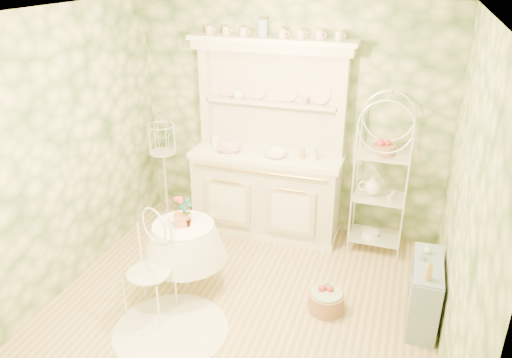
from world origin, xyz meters
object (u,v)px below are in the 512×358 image
(kitchen_dresser, at_px, (267,142))
(birdcage_stand, at_px, (164,167))
(bakers_rack, at_px, (381,181))
(side_shelf, at_px, (424,293))
(round_table, at_px, (185,257))
(floor_basket, at_px, (326,300))
(cafe_chair, at_px, (149,275))

(kitchen_dresser, height_order, birdcage_stand, kitchen_dresser)
(bakers_rack, height_order, side_shelf, bakers_rack)
(bakers_rack, distance_m, side_shelf, 1.37)
(side_shelf, relative_size, round_table, 1.01)
(side_shelf, relative_size, floor_basket, 2.00)
(round_table, distance_m, birdcage_stand, 1.54)
(kitchen_dresser, distance_m, bakers_rack, 1.34)
(side_shelf, relative_size, birdcage_stand, 0.49)
(floor_basket, bearing_deg, round_table, -177.48)
(birdcage_stand, relative_size, floor_basket, 4.08)
(round_table, distance_m, floor_basket, 1.44)
(bakers_rack, distance_m, cafe_chair, 2.64)
(kitchen_dresser, height_order, bakers_rack, kitchen_dresser)
(side_shelf, distance_m, birdcage_stand, 3.32)
(cafe_chair, bearing_deg, side_shelf, 40.31)
(birdcage_stand, height_order, floor_basket, birdcage_stand)
(floor_basket, bearing_deg, side_shelf, 8.30)
(side_shelf, bearing_deg, kitchen_dresser, 142.31)
(side_shelf, xyz_separation_m, floor_basket, (-0.86, -0.13, -0.19))
(side_shelf, distance_m, round_table, 2.29)
(birdcage_stand, distance_m, floor_basket, 2.62)
(cafe_chair, distance_m, floor_basket, 1.67)
(cafe_chair, relative_size, floor_basket, 2.39)
(bakers_rack, distance_m, floor_basket, 1.50)
(birdcage_stand, bearing_deg, side_shelf, -18.62)
(round_table, height_order, floor_basket, round_table)
(round_table, xyz_separation_m, floor_basket, (1.42, 0.06, -0.23))
(side_shelf, bearing_deg, birdcage_stand, 155.65)
(kitchen_dresser, distance_m, floor_basket, 1.91)
(bakers_rack, distance_m, round_table, 2.25)
(round_table, bearing_deg, bakers_rack, 37.42)
(side_shelf, distance_m, floor_basket, 0.89)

